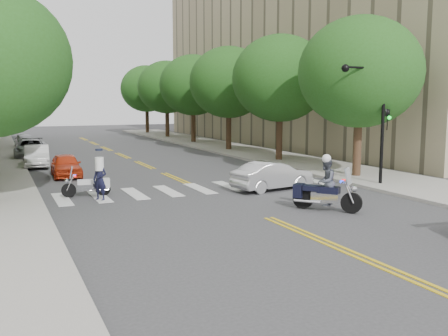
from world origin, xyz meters
TOP-DOWN VIEW (x-y plane):
  - ground at (0.00, 0.00)m, footprint 140.00×140.00m
  - sidewalk_right at (9.50, 22.00)m, footprint 5.00×60.00m
  - building_right at (26.00, 26.00)m, footprint 26.00×44.00m
  - tree_r_0 at (8.80, 6.00)m, footprint 6.40×6.40m
  - tree_r_1 at (8.80, 14.00)m, footprint 6.40×6.40m
  - tree_r_2 at (8.80, 22.00)m, footprint 6.40×6.40m
  - tree_r_3 at (8.80, 30.00)m, footprint 6.40×6.40m
  - tree_r_4 at (8.80, 38.00)m, footprint 6.40×6.40m
  - tree_r_5 at (8.80, 46.00)m, footprint 6.40×6.40m
  - traffic_signal_pole at (7.72, 3.50)m, footprint 2.82×0.42m
  - motorcycle_police at (2.49, 0.18)m, footprint 1.85×2.23m
  - motorcycle_parked at (-4.97, 6.73)m, footprint 2.06×0.59m
  - officer_standing at (-4.76, 5.67)m, footprint 0.73×0.74m
  - convertible at (2.99, 4.87)m, footprint 4.17×2.07m
  - parked_car_a at (-5.20, 13.00)m, footprint 1.60×3.72m
  - parked_car_b at (-6.30, 18.00)m, footprint 1.72×4.15m
  - parked_car_c at (-6.30, 23.50)m, footprint 2.57×4.93m
  - parked_car_d at (-6.11, 24.50)m, footprint 2.02×4.42m
  - parked_car_e at (-6.30, 31.51)m, footprint 1.68×3.95m

SIDE VIEW (x-z plane):
  - ground at x=0.00m, z-range 0.00..0.00m
  - sidewalk_right at x=9.50m, z-range 0.00..0.15m
  - motorcycle_parked at x=-4.97m, z-range -0.20..1.13m
  - parked_car_a at x=-5.20m, z-range 0.00..1.25m
  - parked_car_d at x=-6.11m, z-range 0.00..1.25m
  - convertible at x=2.99m, z-range 0.00..1.31m
  - parked_car_c at x=-6.30m, z-range 0.00..1.32m
  - parked_car_e at x=-6.30m, z-range 0.00..1.33m
  - parked_car_b at x=-6.30m, z-range 0.00..1.34m
  - officer_standing at x=-4.76m, z-range 0.00..1.73m
  - motorcycle_police at x=2.49m, z-range -0.12..2.02m
  - traffic_signal_pole at x=7.72m, z-range 0.72..6.72m
  - tree_r_0 at x=8.80m, z-range 1.33..9.78m
  - tree_r_1 at x=8.80m, z-range 1.33..9.78m
  - tree_r_2 at x=8.80m, z-range 1.33..9.78m
  - tree_r_3 at x=8.80m, z-range 1.33..9.78m
  - tree_r_4 at x=8.80m, z-range 1.33..9.78m
  - tree_r_5 at x=8.80m, z-range 1.33..9.78m
  - building_right at x=26.00m, z-range 0.00..22.00m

